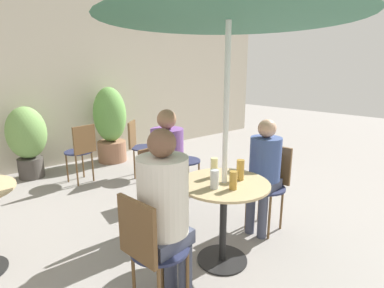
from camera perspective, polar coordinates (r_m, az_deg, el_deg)
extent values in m
plane|color=gray|center=(2.72, 7.97, -22.77)|extent=(20.00, 20.00, 0.00)
cube|color=beige|center=(5.61, -24.39, 11.48)|extent=(10.00, 0.06, 3.00)
cylinder|color=black|center=(2.83, 5.76, -20.99)|extent=(0.44, 0.44, 0.01)
cylinder|color=black|center=(2.64, 5.95, -14.69)|extent=(0.06, 0.06, 0.69)
cylinder|color=tan|center=(2.49, 6.15, -7.49)|extent=(0.75, 0.75, 0.02)
cylinder|color=#232847|center=(3.15, 13.80, -8.07)|extent=(0.40, 0.40, 0.02)
cylinder|color=brown|center=(3.30, 16.69, -11.71)|extent=(0.02, 0.02, 0.45)
cylinder|color=brown|center=(3.40, 12.68, -10.62)|extent=(0.02, 0.02, 0.45)
cylinder|color=brown|center=(3.09, 14.52, -13.41)|extent=(0.02, 0.02, 0.45)
cylinder|color=brown|center=(3.20, 10.31, -12.16)|extent=(0.02, 0.02, 0.45)
cube|color=brown|center=(3.23, 15.55, -3.71)|extent=(0.07, 0.34, 0.39)
cylinder|color=#232847|center=(3.03, -5.09, -8.64)|extent=(0.40, 0.40, 0.02)
cylinder|color=brown|center=(3.29, -4.89, -11.21)|extent=(0.02, 0.02, 0.45)
cylinder|color=brown|center=(3.14, -8.45, -12.64)|extent=(0.02, 0.02, 0.45)
cylinder|color=brown|center=(3.12, -1.53, -12.61)|extent=(0.02, 0.02, 0.45)
cylinder|color=brown|center=(2.96, -5.13, -14.24)|extent=(0.02, 0.02, 0.45)
cube|color=brown|center=(3.08, -7.47, -4.18)|extent=(0.34, 0.07, 0.39)
cylinder|color=#232847|center=(2.13, -6.13, -19.13)|extent=(0.40, 0.40, 0.02)
cylinder|color=brown|center=(2.28, -11.02, -24.01)|extent=(0.02, 0.02, 0.45)
cylinder|color=brown|center=(2.41, -5.73, -21.45)|extent=(0.02, 0.02, 0.45)
cylinder|color=brown|center=(2.26, -0.85, -24.11)|extent=(0.02, 0.02, 0.45)
cube|color=brown|center=(1.93, -10.46, -15.94)|extent=(0.07, 0.34, 0.39)
cylinder|color=#232847|center=(4.65, -9.08, -0.66)|extent=(0.40, 0.40, 0.02)
cylinder|color=brown|center=(4.87, -10.13, -2.94)|extent=(0.02, 0.02, 0.45)
cylinder|color=brown|center=(4.63, -10.90, -3.87)|extent=(0.02, 0.02, 0.45)
cylinder|color=brown|center=(4.81, -7.11, -3.03)|extent=(0.02, 0.02, 0.45)
cylinder|color=brown|center=(4.57, -7.74, -3.98)|extent=(0.02, 0.02, 0.45)
cube|color=brown|center=(4.65, -11.34, 1.85)|extent=(0.26, 0.26, 0.39)
cylinder|color=#232847|center=(3.93, -1.31, -3.21)|extent=(0.40, 0.40, 0.02)
cylinder|color=brown|center=(4.05, -3.85, -6.24)|extent=(0.02, 0.02, 0.45)
cylinder|color=brown|center=(3.84, -1.92, -7.38)|extent=(0.02, 0.02, 0.45)
cylinder|color=brown|center=(4.18, -0.71, -5.58)|extent=(0.02, 0.02, 0.45)
cylinder|color=brown|center=(3.97, 1.31, -6.63)|extent=(0.02, 0.02, 0.45)
cube|color=brown|center=(3.79, -3.65, -0.65)|extent=(0.08, 0.34, 0.39)
cylinder|color=#232847|center=(4.67, -20.79, -1.37)|extent=(0.40, 0.40, 0.02)
cylinder|color=brown|center=(4.56, -21.06, -4.84)|extent=(0.02, 0.02, 0.45)
cylinder|color=brown|center=(4.69, -18.35, -4.10)|extent=(0.02, 0.02, 0.45)
cylinder|color=brown|center=(4.78, -22.70, -4.15)|extent=(0.02, 0.02, 0.45)
cylinder|color=brown|center=(4.90, -20.07, -3.47)|extent=(0.02, 0.02, 0.45)
cube|color=brown|center=(4.47, -19.80, 0.81)|extent=(0.34, 0.09, 0.39)
cylinder|color=#42475B|center=(3.15, 11.05, -12.64)|extent=(0.09, 0.09, 0.45)
cylinder|color=#42475B|center=(3.09, 13.27, -13.30)|extent=(0.09, 0.09, 0.45)
cube|color=#42475B|center=(3.10, 13.50, -7.34)|extent=(0.32, 0.29, 0.09)
cylinder|color=#384C84|center=(3.01, 13.78, -2.74)|extent=(0.30, 0.30, 0.43)
sphere|color=tan|center=(2.94, 14.11, 2.89)|extent=(0.18, 0.18, 0.18)
cylinder|color=#2D2D33|center=(2.98, -3.89, -14.05)|extent=(0.09, 0.09, 0.45)
cylinder|color=#2D2D33|center=(3.07, -1.96, -13.16)|extent=(0.09, 0.09, 0.45)
cube|color=#2D2D33|center=(2.98, -4.59, -7.83)|extent=(0.30, 0.32, 0.09)
cylinder|color=#7A4C9E|center=(2.88, -4.71, -2.16)|extent=(0.31, 0.31, 0.52)
sphere|color=#9E7051|center=(2.80, -4.85, 4.75)|extent=(0.18, 0.18, 0.18)
cylinder|color=#42475B|center=(2.32, -1.29, -23.18)|extent=(0.10, 0.10, 0.45)
cylinder|color=#42475B|center=(2.40, -4.11, -21.68)|extent=(0.10, 0.10, 0.45)
cube|color=#42475B|center=(2.12, -5.33, -17.35)|extent=(0.35, 0.32, 0.10)
cylinder|color=beige|center=(1.98, -5.54, -9.69)|extent=(0.33, 0.33, 0.52)
sphere|color=brown|center=(1.87, -5.79, 0.20)|extent=(0.18, 0.18, 0.18)
cylinder|color=beige|center=(2.57, 4.23, -4.49)|extent=(0.06, 0.06, 0.17)
cylinder|color=silver|center=(2.34, 4.31, -6.68)|extent=(0.07, 0.07, 0.15)
cylinder|color=#B28433|center=(2.33, 7.85, -6.87)|extent=(0.06, 0.06, 0.14)
cylinder|color=#B28433|center=(2.53, 9.19, -4.89)|extent=(0.06, 0.06, 0.17)
cylinder|color=#47423D|center=(5.25, -28.29, -3.99)|extent=(0.36, 0.36, 0.31)
ellipsoid|color=#709E51|center=(5.13, -28.99, 1.89)|extent=(0.56, 0.56, 0.79)
cylinder|color=#93664C|center=(5.65, -14.96, -1.30)|extent=(0.50, 0.50, 0.37)
ellipsoid|color=#609947|center=(5.51, -15.39, 5.41)|extent=(0.57, 0.57, 0.97)
cylinder|color=silver|center=(2.37, 6.41, 1.78)|extent=(0.04, 0.04, 2.25)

